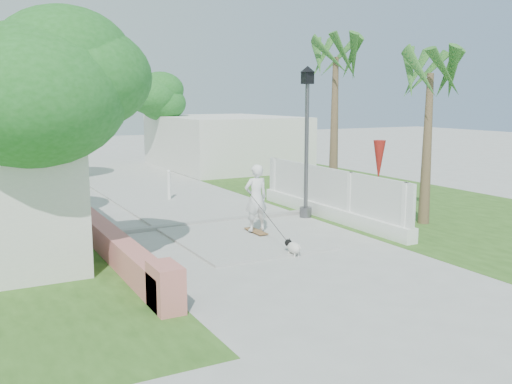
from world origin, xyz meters
TOP-DOWN VIEW (x-y plane):
  - ground at (0.00, 0.00)m, footprint 90.00×90.00m
  - path_strip at (0.00, 20.00)m, footprint 3.20×36.00m
  - curb at (0.00, 6.00)m, footprint 6.50×0.25m
  - grass_right at (7.00, 8.00)m, footprint 8.00×20.00m
  - pink_wall at (-3.30, 3.55)m, footprint 0.45×8.20m
  - lattice_fence at (3.40, 5.00)m, footprint 0.35×7.00m
  - building_right at (6.00, 18.00)m, footprint 6.00×8.00m
  - street_lamp at (2.90, 5.50)m, footprint 0.44×0.44m
  - bollard at (0.20, 10.00)m, footprint 0.14×0.14m
  - patio_umbrella at (4.80, 4.50)m, footprint 0.36×0.36m
  - tree_left_near at (-4.48, 2.98)m, footprint 3.60×3.60m
  - tree_path_left at (-2.98, 15.98)m, footprint 3.40×3.40m
  - tree_path_right at (3.22, 19.98)m, footprint 3.00×3.00m
  - tree_path_far at (-2.78, 25.98)m, footprint 3.20×3.20m
  - palm_far at (4.60, 6.50)m, footprint 1.80×1.80m
  - palm_near at (5.40, 3.20)m, footprint 1.80×1.80m
  - skateboarder at (0.50, 4.03)m, footprint 0.65×2.46m
  - dog at (0.34, 2.07)m, footprint 0.31×0.54m
  - parked_car at (-0.76, 32.47)m, footprint 4.75×1.97m

SIDE VIEW (x-z plane):
  - ground at x=0.00m, z-range 0.00..0.00m
  - grass_right at x=7.00m, z-range 0.00..0.01m
  - path_strip at x=0.00m, z-range 0.00..0.06m
  - curb at x=0.00m, z-range 0.00..0.10m
  - dog at x=0.34m, z-range 0.02..0.39m
  - pink_wall at x=-3.30m, z-range -0.09..0.71m
  - lattice_fence at x=3.40m, z-range -0.21..1.29m
  - bollard at x=0.20m, z-range 0.04..1.13m
  - parked_car at x=-0.76m, z-range 0.00..1.61m
  - skateboarder at x=0.50m, z-range 0.00..1.85m
  - building_right at x=6.00m, z-range 0.00..2.60m
  - patio_umbrella at x=4.80m, z-range 0.54..2.84m
  - street_lamp at x=2.90m, z-range 0.21..4.65m
  - tree_path_right at x=3.22m, z-range 1.10..5.89m
  - tree_path_far at x=-2.78m, z-range 1.23..6.40m
  - tree_path_left at x=-2.98m, z-range 1.21..6.43m
  - tree_left_near at x=-4.48m, z-range 1.18..6.46m
  - palm_near at x=5.40m, z-range 1.60..6.30m
  - palm_far at x=4.60m, z-range 1.83..7.13m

